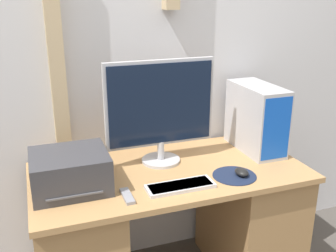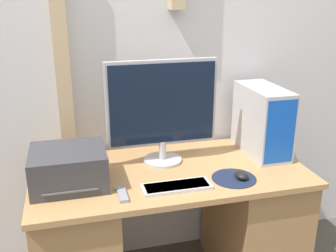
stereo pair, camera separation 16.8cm
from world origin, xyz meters
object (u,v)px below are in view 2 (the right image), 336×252
object	(u,v)px
mouse	(241,175)
remote_control	(122,194)
printer	(69,167)
computer_tower	(262,121)
monitor	(162,107)
keyboard	(177,186)

from	to	relation	value
mouse	remote_control	xyz separation A→B (m)	(-0.61, -0.02, -0.02)
mouse	printer	xyz separation A→B (m)	(-0.84, 0.16, 0.07)
mouse	computer_tower	size ratio (longest dim) A/B	0.21
remote_control	computer_tower	bearing A→B (deg)	19.96
printer	monitor	bearing A→B (deg)	16.66
mouse	remote_control	distance (m)	0.61
keyboard	computer_tower	world-z (taller)	computer_tower
monitor	remote_control	bearing A→B (deg)	-129.57
monitor	printer	bearing A→B (deg)	-163.34
printer	remote_control	distance (m)	0.31
printer	keyboard	bearing A→B (deg)	-19.65
printer	remote_control	xyz separation A→B (m)	(0.23, -0.18, -0.08)
keyboard	printer	xyz separation A→B (m)	(-0.50, 0.18, 0.08)
keyboard	computer_tower	distance (m)	0.70
keyboard	remote_control	size ratio (longest dim) A/B	2.32
keyboard	printer	distance (m)	0.53
monitor	computer_tower	xyz separation A→B (m)	(0.59, -0.02, -0.12)
monitor	printer	distance (m)	0.57
computer_tower	remote_control	xyz separation A→B (m)	(-0.86, -0.31, -0.19)
computer_tower	printer	size ratio (longest dim) A/B	1.15
computer_tower	keyboard	bearing A→B (deg)	-152.75
monitor	keyboard	size ratio (longest dim) A/B	1.80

